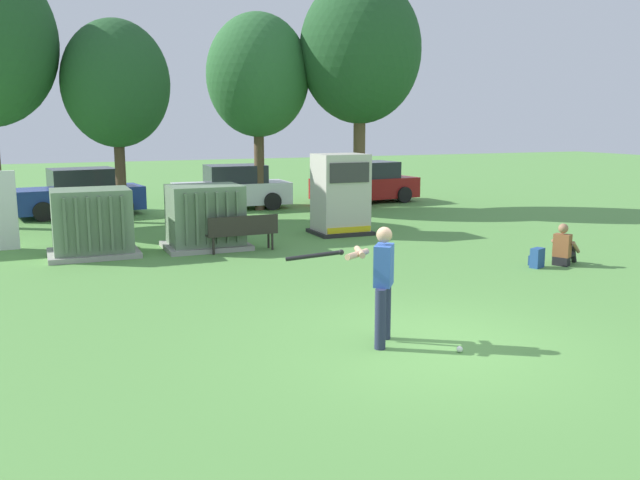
% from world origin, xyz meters
% --- Properties ---
extents(ground_plane, '(96.00, 96.00, 0.00)m').
position_xyz_m(ground_plane, '(0.00, 0.00, 0.00)').
color(ground_plane, '#5B9947').
extents(transformer_west, '(2.10, 1.70, 1.62)m').
position_xyz_m(transformer_west, '(-3.96, 8.86, 0.79)').
color(transformer_west, '#9E9B93').
rests_on(transformer_west, ground).
extents(transformer_mid_west, '(2.10, 1.70, 1.62)m').
position_xyz_m(transformer_mid_west, '(-1.21, 8.76, 0.79)').
color(transformer_mid_west, '#9E9B93').
rests_on(transformer_mid_west, ground).
extents(generator_enclosure, '(1.60, 1.40, 2.30)m').
position_xyz_m(generator_enclosure, '(2.91, 9.49, 1.14)').
color(generator_enclosure, '#262626').
rests_on(generator_enclosure, ground).
extents(park_bench, '(1.81, 0.45, 0.92)m').
position_xyz_m(park_bench, '(-0.48, 7.92, 0.54)').
color(park_bench, '#2D2823').
rests_on(park_bench, ground).
extents(batter, '(1.42, 1.19, 1.74)m').
position_xyz_m(batter, '(-0.64, 0.31, 0.98)').
color(batter, '#282D4C').
rests_on(batter, ground).
extents(sports_ball, '(0.09, 0.09, 0.09)m').
position_xyz_m(sports_ball, '(0.24, -0.49, 0.04)').
color(sports_ball, white).
rests_on(sports_ball, ground).
extents(seated_spectator, '(0.79, 0.67, 0.96)m').
position_xyz_m(seated_spectator, '(5.80, 3.60, 0.38)').
color(seated_spectator, black).
rests_on(seated_spectator, ground).
extents(backpack, '(0.37, 0.34, 0.44)m').
position_xyz_m(backpack, '(5.05, 3.60, 0.21)').
color(backpack, '#264C8C').
rests_on(backpack, ground).
extents(tree_center_left, '(3.31, 3.31, 6.33)m').
position_xyz_m(tree_center_left, '(-2.64, 14.19, 4.34)').
color(tree_center_left, '#4C3828').
rests_on(tree_center_left, ground).
extents(tree_center_right, '(3.66, 3.66, 6.99)m').
position_xyz_m(tree_center_right, '(2.39, 15.47, 4.80)').
color(tree_center_right, brown).
rests_on(tree_center_right, ground).
extents(tree_right, '(4.31, 4.31, 8.24)m').
position_xyz_m(tree_right, '(5.76, 14.11, 5.65)').
color(tree_right, brown).
rests_on(tree_right, ground).
extents(parked_car_leftmost, '(4.39, 2.33, 1.62)m').
position_xyz_m(parked_car_leftmost, '(-3.77, 16.42, 0.75)').
color(parked_car_leftmost, navy).
rests_on(parked_car_leftmost, ground).
extents(parked_car_left_of_center, '(4.24, 1.99, 1.62)m').
position_xyz_m(parked_car_left_of_center, '(1.56, 16.13, 0.75)').
color(parked_car_left_of_center, silver).
rests_on(parked_car_left_of_center, ground).
extents(parked_car_right_of_center, '(4.36, 2.26, 1.62)m').
position_xyz_m(parked_car_right_of_center, '(7.00, 16.03, 0.75)').
color(parked_car_right_of_center, maroon).
rests_on(parked_car_right_of_center, ground).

